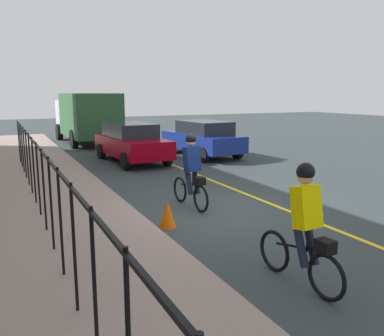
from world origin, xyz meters
name	(u,v)px	position (x,y,z in m)	size (l,w,h in m)	color
ground_plane	(215,211)	(0.00, 0.00, 0.00)	(80.00, 80.00, 0.00)	#30383B
lane_line_centre	(269,203)	(0.00, -1.60, 0.00)	(36.00, 0.12, 0.01)	yellow
sidewalk	(67,229)	(0.00, 3.40, 0.07)	(40.00, 3.20, 0.15)	gray
iron_fence	(37,166)	(1.00, 3.80, 1.24)	(15.29, 0.04, 1.60)	black
cyclist_lead	(192,171)	(0.52, 0.36, 0.91)	(1.71, 0.38, 1.83)	black
cyclist_follow	(304,226)	(-3.86, 0.71, 0.91)	(1.71, 0.38, 1.83)	black
patrol_sedan	(203,138)	(7.73, -3.70, 0.82)	(4.54, 2.23, 1.58)	navy
parked_sedan_rear	(131,142)	(7.64, -0.38, 0.82)	(4.50, 2.14, 1.58)	#940013
box_truck_background	(87,116)	(14.81, -0.05, 1.55)	(6.77, 2.69, 2.78)	#2A5733
traffic_cone_near	(168,214)	(-0.58, 1.45, 0.29)	(0.36, 0.36, 0.58)	#F05905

